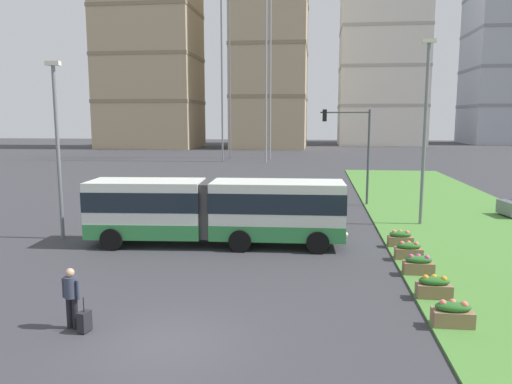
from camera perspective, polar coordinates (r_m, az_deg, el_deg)
The scene contains 18 objects.
ground_plane at distance 13.57m, azimuth -10.41°, elevation -17.04°, with size 260.00×260.00×0.00m, color #38383D.
grass_median at distance 23.89m, azimuth 27.21°, elevation -6.48°, with size 10.00×70.00×0.08m, color #4C8438.
articulated_bus at distance 22.80m, azimuth -4.65°, elevation -2.08°, with size 11.97×3.37×3.00m.
pedestrian_crossing at distance 14.83m, azimuth -20.64°, elevation -11.01°, with size 0.57×0.36×1.74m.
rolling_suitcase at distance 14.71m, azimuth -19.27°, elevation -13.97°, with size 0.31×0.40×0.97m.
flower_planter_0 at distance 15.18m, azimuth 21.85°, elevation -12.94°, with size 1.10×0.56×0.74m.
flower_planter_1 at distance 17.22m, azimuth 19.95°, elevation -10.28°, with size 1.10×0.56×0.74m.
flower_planter_2 at distance 19.53m, azimuth 18.33°, elevation -7.98°, with size 1.10×0.56×0.74m.
flower_planter_3 at distance 21.44m, azimuth 17.29°, elevation -6.48°, with size 1.10×0.56×0.74m.
flower_planter_4 at distance 23.43m, azimuth 16.39°, elevation -5.18°, with size 1.10×0.56×0.74m.
traffic_light_far_right at distance 33.78m, azimuth 11.25°, elevation 5.84°, with size 3.35×0.28×6.46m.
streetlight_left at distance 25.41m, azimuth -22.03°, elevation 5.31°, with size 0.70×0.28×8.49m.
streetlight_median at distance 28.12m, azimuth 19.01°, elevation 7.23°, with size 0.70×0.28×9.97m.
apartment_tower_west at distance 105.54m, azimuth -12.31°, elevation 17.22°, with size 19.32×15.29×44.46m.
apartment_tower_westcentre at distance 103.80m, azimuth 1.74°, elevation 16.01°, with size 14.72×19.65×38.93m.
apartment_tower_centre at distance 117.42m, azimuth 14.50°, elevation 15.59°, with size 18.85×14.27×41.85m.
apartment_tower_eastcentre at distance 132.74m, azimuth 27.01°, elevation 14.25°, with size 16.41×18.25×42.55m.
transmission_pylon at distance 71.58m, azimuth -1.07°, elevation 19.14°, with size 9.00×6.24×35.29m.
Camera 1 is at (3.80, -11.66, 5.81)m, focal length 34.49 mm.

